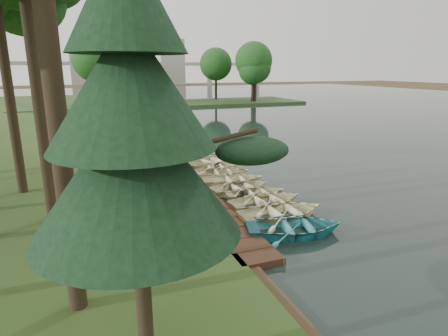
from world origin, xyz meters
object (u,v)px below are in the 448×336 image
object	(u,v)px
boardwalk	(195,193)
rowboat_2	(267,199)
stored_rowboat	(105,151)
rowboat_0	(294,225)
pine_tree	(133,124)
rowboat_1	(282,210)

from	to	relation	value
boardwalk	rowboat_2	bearing A→B (deg)	-47.02
stored_rowboat	boardwalk	bearing A→B (deg)	-141.78
boardwalk	rowboat_2	xyz separation A→B (m)	(2.69, -2.89, 0.28)
boardwalk	rowboat_2	world-z (taller)	rowboat_2
boardwalk	stored_rowboat	world-z (taller)	stored_rowboat
rowboat_0	pine_tree	bearing A→B (deg)	142.15
rowboat_1	rowboat_2	world-z (taller)	rowboat_1
stored_rowboat	pine_tree	bearing A→B (deg)	-164.37
rowboat_1	pine_tree	size ratio (longest dim) A/B	0.47
rowboat_1	stored_rowboat	xyz separation A→B (m)	(-6.42, 14.29, 0.20)
rowboat_1	rowboat_2	distance (m)	1.57
stored_rowboat	rowboat_1	bearing A→B (deg)	-138.65
rowboat_1	rowboat_2	size ratio (longest dim) A/B	1.06
rowboat_0	pine_tree	distance (m)	9.84
boardwalk	stored_rowboat	distance (m)	10.54
rowboat_0	boardwalk	bearing A→B (deg)	35.13
boardwalk	stored_rowboat	size ratio (longest dim) A/B	4.71
rowboat_0	rowboat_1	size ratio (longest dim) A/B	0.99
stored_rowboat	pine_tree	xyz separation A→B (m)	(-0.56, -21.05, 4.85)
rowboat_2	pine_tree	size ratio (longest dim) A/B	0.45
boardwalk	stored_rowboat	xyz separation A→B (m)	(-3.78, 9.83, 0.50)
rowboat_0	rowboat_1	world-z (taller)	rowboat_1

